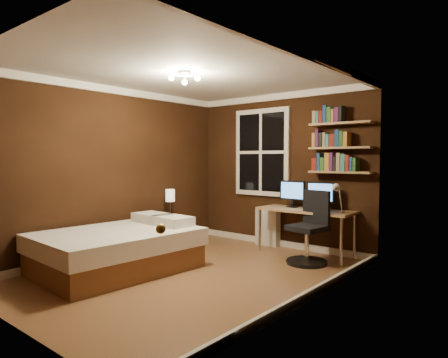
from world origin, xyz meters
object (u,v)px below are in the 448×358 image
Objects in this scene: bed at (119,249)px; radiator at (268,227)px; monitor_left at (292,194)px; office_chair at (309,236)px; bedside_lamp at (170,202)px; desk at (306,213)px; monitor_right at (321,196)px; desk_lamp at (338,198)px; nightstand at (170,231)px.

bed reaches higher than radiator.
office_chair is (0.54, -0.47, -0.51)m from monitor_left.
bedside_lamp is 0.30× the size of desk.
radiator is 0.42× the size of desk.
bedside_lamp is 0.71× the size of radiator.
monitor_right is 0.45m from desk_lamp.
office_chair is at bearing 51.54° from bed.
bedside_lamp is at bearing -156.53° from monitor_right.
monitor_left is (1.74, 0.96, 0.64)m from nightstand.
bed is 1.38× the size of desk.
monitor_left is at bearing 148.91° from office_chair.
office_chair reaches higher than bed.
monitor_right reaches higher than bedside_lamp.
monitor_right is (0.20, 0.07, 0.27)m from desk.
monitor_right is at bearing 147.11° from desk_lamp.
nightstand is (-0.57, 1.42, -0.03)m from bed.
bedside_lamp is at bearing -138.63° from radiator.
bed is 2.57m from radiator.
bed is 3.00m from desk_lamp.
monitor_left is (1.17, 2.38, 0.62)m from bed.
desk_lamp is (0.59, -0.17, 0.28)m from desk.
bed is at bearing -121.97° from office_chair.
nightstand is 2.77m from desk_lamp.
office_chair is (1.71, 1.90, 0.10)m from bed.
monitor_left is at bearing 163.89° from desk_lamp.
monitor_right is at bearing 108.47° from office_chair.
radiator is at bearing 161.39° from office_chair.
radiator is at bearing 78.99° from bed.
desk is 3.40× the size of monitor_right.
monitor_left is at bearing 33.73° from nightstand.
monitor_left and monitor_right have the same top height.
monitor_right is at bearing 19.54° from desk.
office_chair reaches higher than nightstand.
desk_lamp is at bearing -16.11° from monitor_left.
bedside_lamp is at bearing -156.15° from desk.
monitor_right is 0.97× the size of desk_lamp.
radiator is 1.16m from monitor_right.
monitor_left is at bearing 164.87° from desk.
office_chair is at bearing -143.89° from desk_lamp.
nightstand is at bearing -156.15° from desk.
bedside_lamp reaches higher than bed.
bedside_lamp is 1.99m from monitor_left.
monitor_left is (1.74, 0.96, 0.17)m from bedside_lamp.
office_chair is (0.07, -0.47, -0.51)m from monitor_right.
desk_lamp is at bearing 20.18° from nightstand.
desk is 0.67m from desk_lamp.
bed is 2.00× the size of office_chair.
bed is 2.72m from monitor_left.
monitor_right is (1.00, -0.11, 0.59)m from radiator.
bed is 2.56m from office_chair.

